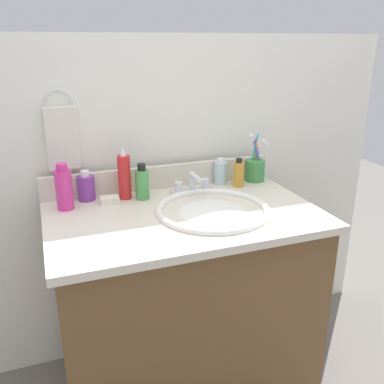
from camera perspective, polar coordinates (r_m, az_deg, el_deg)
ground_plane at (r=1.82m, az=-0.92°, el=-24.44°), size 6.00×6.00×0.00m
vanity_cabinet at (r=1.60m, az=-0.99°, el=-15.39°), size 0.87×0.52×0.70m
countertop at (r=1.42m, az=-1.07°, el=-3.29°), size 0.91×0.56×0.03m
backsplash at (r=1.64m, az=-4.18°, el=2.06°), size 0.91×0.02×0.09m
back_wall at (r=1.74m, az=-4.65°, el=-1.25°), size 2.01×0.04×1.30m
towel_ring at (r=1.56m, az=-17.68°, el=11.39°), size 0.10×0.01×0.10m
hand_towel at (r=1.56m, az=-17.18°, el=6.96°), size 0.11×0.04×0.22m
sink_basin at (r=1.44m, az=2.79°, el=-3.72°), size 0.39×0.39×0.11m
faucet at (r=1.59m, az=0.10°, el=0.82°), size 0.16×0.10×0.08m
bottle_cream_purple at (r=1.56m, az=-14.13°, el=0.61°), size 0.06×0.06×0.11m
bottle_spray_red at (r=1.53m, az=-9.14°, el=2.14°), size 0.05×0.05×0.19m
bottle_gel_clear at (r=1.69m, az=3.88°, el=2.68°), size 0.05×0.05×0.11m
bottle_soap_pink at (r=1.49m, az=-16.94°, el=0.48°), size 0.06×0.06×0.16m
bottle_oil_amber at (r=1.66m, az=6.33°, el=2.47°), size 0.04×0.04×0.11m
bottle_toner_green at (r=1.53m, az=-6.76°, el=1.18°), size 0.05×0.05×0.13m
cup_green at (r=1.74m, az=8.54°, el=3.08°), size 0.08×0.08×0.19m
soap_bar at (r=1.52m, az=-11.11°, el=-1.05°), size 0.06×0.04×0.02m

